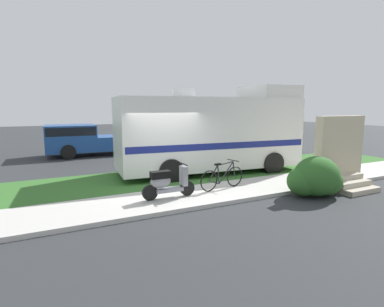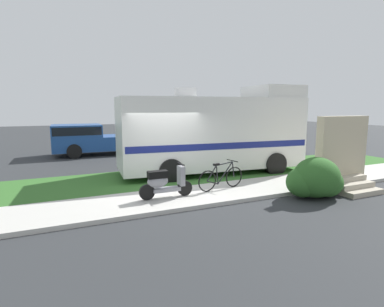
{
  "view_description": "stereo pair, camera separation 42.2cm",
  "coord_description": "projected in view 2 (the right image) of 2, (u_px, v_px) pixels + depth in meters",
  "views": [
    {
      "loc": [
        -3.87,
        -9.1,
        2.7
      ],
      "look_at": [
        0.87,
        0.3,
        1.1
      ],
      "focal_mm": 28.89,
      "sensor_mm": 36.0,
      "label": 1
    },
    {
      "loc": [
        -3.49,
        -9.29,
        2.7
      ],
      "look_at": [
        0.87,
        0.3,
        1.1
      ],
      "focal_mm": 28.89,
      "sensor_mm": 36.0,
      "label": 2
    }
  ],
  "objects": [
    {
      "name": "bicycle",
      "position": [
        221.0,
        178.0,
        9.7
      ],
      "size": [
        1.72,
        0.52,
        0.89
      ],
      "color": "black",
      "rests_on": "ground"
    },
    {
      "name": "bottle_green",
      "position": [
        325.0,
        179.0,
        10.69
      ],
      "size": [
        0.07,
        0.07,
        0.26
      ],
      "color": "navy",
      "rests_on": "ground"
    },
    {
      "name": "pickup_truck_far",
      "position": [
        95.0,
        138.0,
        17.48
      ],
      "size": [
        5.81,
        2.38,
        1.72
      ],
      "color": "#1E478C",
      "rests_on": "ground"
    },
    {
      "name": "motorhome_rv",
      "position": [
        214.0,
        132.0,
        12.44
      ],
      "size": [
        7.52,
        3.09,
        3.55
      ],
      "color": "silver",
      "rests_on": "ground"
    },
    {
      "name": "grass_strip",
      "position": [
        158.0,
        179.0,
        11.53
      ],
      "size": [
        24.0,
        3.4,
        0.08
      ],
      "color": "#336628",
      "rests_on": "ground"
    },
    {
      "name": "ground_plane",
      "position": [
        172.0,
        189.0,
        10.19
      ],
      "size": [
        80.0,
        80.0,
        0.0
      ],
      "primitive_type": "plane",
      "color": "#2D3033"
    },
    {
      "name": "porch_steps",
      "position": [
        344.0,
        160.0,
        10.09
      ],
      "size": [
        2.0,
        1.26,
        2.4
      ],
      "color": "#B2A893",
      "rests_on": "ground"
    },
    {
      "name": "pickup_truck_near",
      "position": [
        255.0,
        136.0,
        18.53
      ],
      "size": [
        5.89,
        2.4,
        1.73
      ],
      "color": "silver",
      "rests_on": "ground"
    },
    {
      "name": "sidewalk",
      "position": [
        186.0,
        197.0,
        9.1
      ],
      "size": [
        24.0,
        2.0,
        0.12
      ],
      "color": "beige",
      "rests_on": "ground"
    },
    {
      "name": "bush_by_porch",
      "position": [
        315.0,
        180.0,
        9.13
      ],
      "size": [
        1.69,
        1.27,
        1.2
      ],
      "color": "#2D6026",
      "rests_on": "ground"
    },
    {
      "name": "scooter",
      "position": [
        164.0,
        182.0,
        8.76
      ],
      "size": [
        1.58,
        0.5,
        0.97
      ],
      "color": "black",
      "rests_on": "ground"
    }
  ]
}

